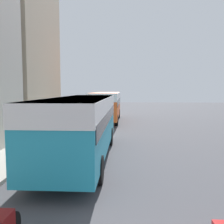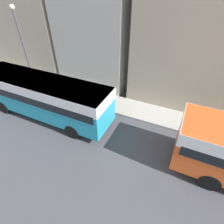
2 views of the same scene
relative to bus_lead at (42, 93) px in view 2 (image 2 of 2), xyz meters
The scene contains 6 objects.
sidewalk 9.63m from the bus_lead, 110.27° to the right, with size 2.20×120.00×0.15m.
building_corner 10.85m from the bus_lead, 140.12° to the right, with size 6.78×7.80×11.59m.
building_midblock 8.19m from the bus_lead, behind, with size 6.11×6.11×10.48m.
building_far_terrace 12.50m from the bus_lead, 131.81° to the left, with size 6.79×8.29×12.78m.
bus_lead is the anchor object (origin of this frame).
lamp_post 4.85m from the bus_lead, 125.35° to the right, with size 0.36×0.36×6.55m.
Camera 2 is at (5.41, 17.52, 8.13)m, focal length 28.00 mm.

